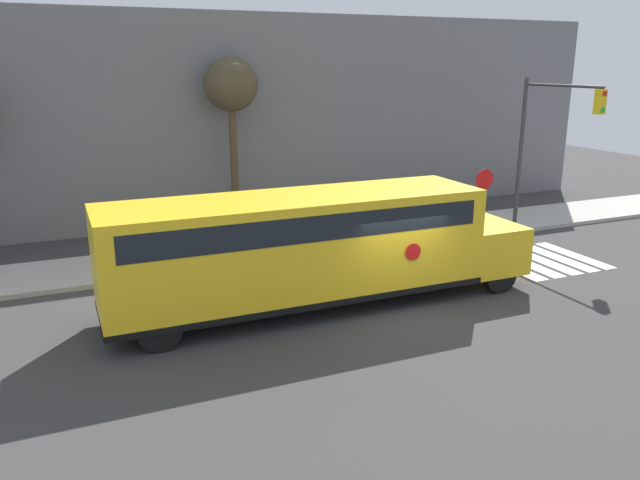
{
  "coord_description": "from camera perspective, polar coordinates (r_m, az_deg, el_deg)",
  "views": [
    {
      "loc": [
        -8.01,
        -13.18,
        6.3
      ],
      "look_at": [
        -1.57,
        1.74,
        1.68
      ],
      "focal_mm": 35.0,
      "sensor_mm": 36.0,
      "label": 1
    }
  ],
  "objects": [
    {
      "name": "crosswalk_stripes",
      "position": [
        21.96,
        19.6,
        -1.74
      ],
      "size": [
        3.3,
        3.2,
        0.01
      ],
      "color": "white",
      "rests_on": "ground"
    },
    {
      "name": "stop_sign",
      "position": [
        24.44,
        14.72,
        4.42
      ],
      "size": [
        0.78,
        0.1,
        2.47
      ],
      "color": "#38383A",
      "rests_on": "ground"
    },
    {
      "name": "school_bus",
      "position": [
        16.24,
        -0.87,
        -0.35
      ],
      "size": [
        11.68,
        2.57,
        3.05
      ],
      "color": "yellow",
      "rests_on": "ground"
    },
    {
      "name": "traffic_light",
      "position": [
        24.4,
        19.86,
        9.19
      ],
      "size": [
        0.28,
        3.77,
        5.79
      ],
      "color": "#38383A",
      "rests_on": "ground"
    },
    {
      "name": "sidewalk_strip",
      "position": [
        22.14,
        -1.14,
        -0.46
      ],
      "size": [
        44.0,
        3.0,
        0.15
      ],
      "color": "#B2ADA3",
      "rests_on": "ground"
    },
    {
      "name": "building_backdrop",
      "position": [
        27.46,
        -6.43,
        11.2
      ],
      "size": [
        32.0,
        4.0,
        8.22
      ],
      "color": "slate",
      "rests_on": "ground"
    },
    {
      "name": "ground_plane",
      "position": [
        16.66,
        7.41,
        -6.49
      ],
      "size": [
        60.0,
        60.0,
        0.0
      ],
      "primitive_type": "plane",
      "color": "#3A3838"
    },
    {
      "name": "tree_far_sidewalk",
      "position": [
        24.18,
        -8.11,
        13.58
      ],
      "size": [
        2.02,
        2.02,
        6.55
      ],
      "color": "brown",
      "rests_on": "ground"
    }
  ]
}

